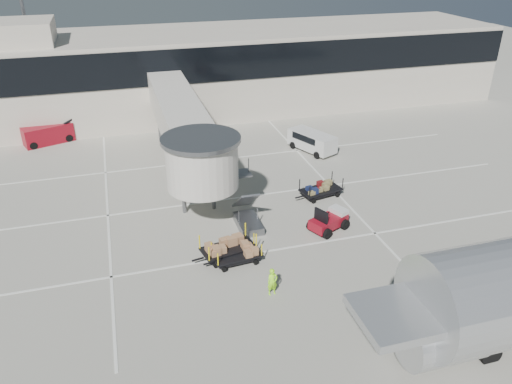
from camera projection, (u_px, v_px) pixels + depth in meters
ground at (296, 268)px, 28.00m from camera, size 140.00×140.00×0.00m
lane_markings at (242, 195)px, 35.79m from camera, size 40.00×30.00×0.02m
terminal at (194, 71)px, 51.55m from camera, size 64.00×12.11×15.20m
jet_bridge at (186, 130)px, 35.50m from camera, size 5.70×20.40×6.03m
baggage_tug at (329, 221)px, 31.39m from camera, size 2.82×2.44×1.67m
suitcase_cart at (322, 190)px, 35.42m from camera, size 3.65×1.99×1.40m
box_cart_near at (235, 255)px, 28.21m from camera, size 3.35×1.57×1.29m
box_cart_far at (228, 248)px, 28.72m from camera, size 3.86×2.11×1.48m
ground_worker at (272, 282)px, 25.60m from camera, size 0.60×0.44×1.55m
minivan at (311, 140)px, 42.72m from camera, size 3.36×4.68×1.65m
belt_loader at (48, 134)px, 44.45m from camera, size 4.78×3.10×2.16m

